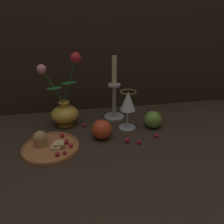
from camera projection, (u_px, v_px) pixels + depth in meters
ground_plane at (99, 133)px, 0.96m from camera, size 2.40×2.40×0.00m
vase at (65, 109)px, 1.01m from camera, size 0.19×0.13×0.33m
plate_with_pastries at (49, 145)px, 0.84m from camera, size 0.22×0.22×0.07m
wine_glass at (128, 103)px, 0.96m from camera, size 0.08×0.08×0.17m
candlestick at (114, 98)px, 1.06m from camera, size 0.10×0.10×0.32m
apple_beside_vase at (153, 120)px, 0.99m from camera, size 0.08×0.08×0.09m
apple_near_glass at (102, 129)px, 0.90m from camera, size 0.08×0.08×0.10m
berry_near_plate at (139, 142)px, 0.88m from camera, size 0.02×0.02×0.02m
berry_front_center at (157, 136)px, 0.92m from camera, size 0.02×0.02×0.02m
berry_by_glass_stem at (84, 125)px, 1.01m from camera, size 0.02×0.02×0.02m
berry_under_candlestick at (127, 140)px, 0.89m from camera, size 0.02×0.02×0.02m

